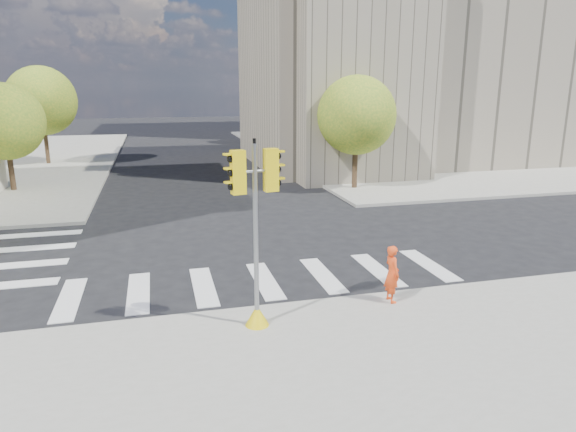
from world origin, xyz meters
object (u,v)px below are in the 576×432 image
object	(u,v)px
lamp_far	(283,97)
photographer	(392,274)
traffic_signal	(256,250)
lamp_near	(340,103)

from	to	relation	value
lamp_far	photographer	size ratio (longest dim) A/B	5.36
traffic_signal	lamp_far	bearing A→B (deg)	65.18
lamp_near	traffic_signal	xyz separation A→B (m)	(-8.94, -19.08, -2.59)
lamp_near	lamp_far	world-z (taller)	same
lamp_near	lamp_far	bearing A→B (deg)	90.00
lamp_far	photographer	bearing A→B (deg)	-99.23
lamp_far	photographer	distance (m)	33.23
lamp_near	traffic_signal	world-z (taller)	lamp_near
lamp_near	photographer	distance (m)	19.69
photographer	lamp_near	bearing A→B (deg)	-17.95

